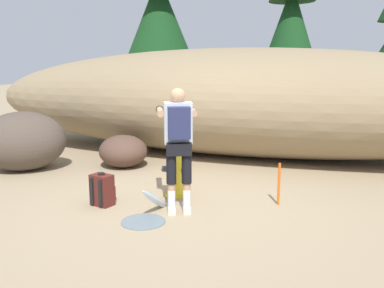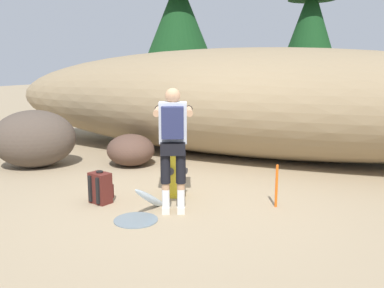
% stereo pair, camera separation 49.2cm
% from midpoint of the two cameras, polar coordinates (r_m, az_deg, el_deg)
% --- Properties ---
extents(ground_plane, '(56.00, 56.00, 0.04)m').
position_cam_midpoint_polar(ground_plane, '(5.88, -4.03, -8.63)').
color(ground_plane, '#998466').
extents(dirt_embankment, '(12.22, 3.20, 2.29)m').
position_cam_midpoint_polar(dirt_embankment, '(8.97, 4.90, 5.79)').
color(dirt_embankment, '#897556').
rests_on(dirt_embankment, ground_plane).
extents(fire_hydrant, '(0.41, 0.36, 0.78)m').
position_cam_midpoint_polar(fire_hydrant, '(6.17, -4.62, -4.01)').
color(fire_hydrant, yellow).
rests_on(fire_hydrant, ground_plane).
extents(hydrant_water_jet, '(0.56, 1.25, 0.66)m').
position_cam_midpoint_polar(hydrant_water_jet, '(5.60, -7.71, -8.54)').
color(hydrant_water_jet, silver).
rests_on(hydrant_water_jet, ground_plane).
extents(utility_worker, '(0.77, 1.04, 1.64)m').
position_cam_midpoint_polar(utility_worker, '(5.40, -4.53, 1.29)').
color(utility_worker, beige).
rests_on(utility_worker, ground_plane).
extents(spare_backpack, '(0.34, 0.33, 0.47)m').
position_cam_midpoint_polar(spare_backpack, '(5.99, -14.58, -6.20)').
color(spare_backpack, '#511E19').
rests_on(spare_backpack, ground_plane).
extents(boulder_large, '(1.93, 1.88, 1.10)m').
position_cam_midpoint_polar(boulder_large, '(8.33, -23.82, 0.35)').
color(boulder_large, '#4E4138').
rests_on(boulder_large, ground_plane).
extents(boulder_mid, '(1.34, 1.33, 0.61)m').
position_cam_midpoint_polar(boulder_mid, '(8.08, -11.19, -0.97)').
color(boulder_mid, '#4E372C').
rests_on(boulder_mid, ground_plane).
extents(pine_tree_far_left, '(2.94, 2.94, 7.16)m').
position_cam_midpoint_polar(pine_tree_far_left, '(14.45, -5.61, 17.97)').
color(pine_tree_far_left, '#47331E').
rests_on(pine_tree_far_left, ground_plane).
extents(pine_tree_left, '(2.09, 2.09, 6.34)m').
position_cam_midpoint_polar(pine_tree_left, '(13.06, 12.44, 16.72)').
color(pine_tree_left, '#47331E').
rests_on(pine_tree_left, ground_plane).
extents(survey_stake, '(0.04, 0.04, 0.60)m').
position_cam_midpoint_polar(survey_stake, '(5.88, 9.56, -5.48)').
color(survey_stake, '#E55914').
rests_on(survey_stake, ground_plane).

